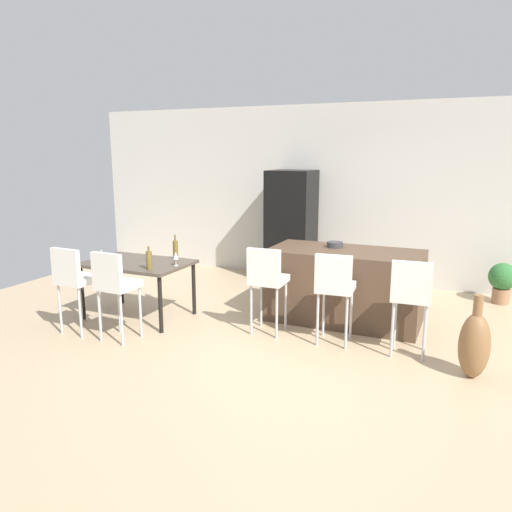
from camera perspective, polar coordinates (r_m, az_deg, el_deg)
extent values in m
plane|color=tan|center=(5.93, 5.40, -9.12)|extent=(10.00, 10.00, 0.00)
cube|color=beige|center=(8.27, 11.89, 7.01)|extent=(10.00, 0.12, 2.90)
cube|color=#4C3828|center=(6.37, 10.24, -3.40)|extent=(1.89, 0.93, 0.92)
cube|color=silver|center=(5.81, 1.50, -2.75)|extent=(0.41, 0.41, 0.08)
cube|color=silver|center=(5.61, 0.89, -0.99)|extent=(0.40, 0.07, 0.36)
cylinder|color=#B2B2B7|center=(6.11, 0.61, -5.39)|extent=(0.03, 0.03, 0.61)
cylinder|color=#B2B2B7|center=(6.00, 3.46, -5.72)|extent=(0.03, 0.03, 0.61)
cylinder|color=#B2B2B7|center=(5.83, -0.56, -6.25)|extent=(0.03, 0.03, 0.61)
cylinder|color=#B2B2B7|center=(5.72, 2.42, -6.63)|extent=(0.03, 0.03, 0.61)
cube|color=silver|center=(5.57, 9.21, -3.58)|extent=(0.43, 0.43, 0.08)
cube|color=silver|center=(5.35, 8.96, -1.77)|extent=(0.40, 0.09, 0.36)
cylinder|color=#B2B2B7|center=(5.85, 7.84, -6.31)|extent=(0.03, 0.03, 0.61)
cylinder|color=#B2B2B7|center=(5.79, 10.96, -6.59)|extent=(0.03, 0.03, 0.61)
cylinder|color=#B2B2B7|center=(5.55, 7.15, -7.30)|extent=(0.03, 0.03, 0.61)
cylinder|color=#B2B2B7|center=(5.49, 10.44, -7.60)|extent=(0.03, 0.03, 0.61)
cube|color=silver|center=(5.43, 17.57, -4.39)|extent=(0.42, 0.42, 0.08)
cube|color=silver|center=(5.21, 17.61, -2.57)|extent=(0.40, 0.08, 0.36)
cylinder|color=#B2B2B7|center=(5.69, 15.84, -7.17)|extent=(0.03, 0.03, 0.61)
cylinder|color=#B2B2B7|center=(5.68, 19.08, -7.43)|extent=(0.03, 0.03, 0.61)
cylinder|color=#B2B2B7|center=(5.39, 15.52, -8.24)|extent=(0.03, 0.03, 0.61)
cylinder|color=#B2B2B7|center=(5.38, 18.95, -8.51)|extent=(0.03, 0.03, 0.61)
cube|color=#4C4238|center=(6.53, -13.58, -0.82)|extent=(1.32, 0.88, 0.04)
cylinder|color=black|center=(7.27, -15.38, -2.63)|extent=(0.05, 0.05, 0.70)
cylinder|color=black|center=(6.59, -7.22, -3.78)|extent=(0.05, 0.05, 0.70)
cylinder|color=black|center=(6.72, -19.50, -4.08)|extent=(0.05, 0.05, 0.70)
cylinder|color=black|center=(5.98, -11.03, -5.56)|extent=(0.05, 0.05, 0.70)
cube|color=silver|center=(6.19, -19.91, -2.57)|extent=(0.42, 0.42, 0.08)
cube|color=silver|center=(6.03, -21.22, -0.89)|extent=(0.40, 0.08, 0.36)
cylinder|color=#B2B2B7|center=(6.50, -19.67, -5.04)|extent=(0.03, 0.03, 0.61)
cylinder|color=#B2B2B7|center=(6.28, -17.62, -5.49)|extent=(0.03, 0.03, 0.61)
cylinder|color=#B2B2B7|center=(6.29, -21.76, -5.75)|extent=(0.03, 0.03, 0.61)
cylinder|color=#B2B2B7|center=(6.06, -19.72, -6.24)|extent=(0.03, 0.03, 0.61)
cube|color=silver|center=(5.80, -15.65, -3.24)|extent=(0.42, 0.42, 0.08)
cube|color=silver|center=(5.63, -16.93, -1.47)|extent=(0.40, 0.08, 0.36)
cylinder|color=#B2B2B7|center=(6.11, -15.58, -5.83)|extent=(0.03, 0.03, 0.61)
cylinder|color=#B2B2B7|center=(5.91, -13.26, -6.32)|extent=(0.03, 0.03, 0.61)
cylinder|color=#B2B2B7|center=(5.89, -17.67, -6.63)|extent=(0.03, 0.03, 0.61)
cylinder|color=#B2B2B7|center=(5.68, -15.33, -7.17)|extent=(0.03, 0.03, 0.61)
cylinder|color=brown|center=(6.05, -12.30, -0.50)|extent=(0.07, 0.07, 0.22)
cylinder|color=brown|center=(6.02, -12.36, 0.82)|extent=(0.02, 0.02, 0.06)
cylinder|color=brown|center=(6.60, -9.32, 0.74)|extent=(0.07, 0.07, 0.24)
cylinder|color=brown|center=(6.57, -9.36, 2.10)|extent=(0.02, 0.02, 0.08)
cylinder|color=silver|center=(6.58, -17.41, -0.75)|extent=(0.06, 0.06, 0.00)
cylinder|color=silver|center=(6.57, -17.44, -0.39)|extent=(0.01, 0.01, 0.08)
cone|color=silver|center=(6.55, -17.48, 0.34)|extent=(0.07, 0.07, 0.09)
cylinder|color=silver|center=(6.21, -9.26, -1.09)|extent=(0.06, 0.06, 0.00)
cylinder|color=silver|center=(6.20, -9.27, -0.71)|extent=(0.01, 0.01, 0.08)
cone|color=silver|center=(6.18, -9.30, 0.06)|extent=(0.07, 0.07, 0.09)
cube|color=black|center=(8.19, 4.11, 3.45)|extent=(0.72, 0.68, 1.84)
cylinder|color=#333338|center=(6.43, 9.12, 1.32)|extent=(0.21, 0.21, 0.07)
ellipsoid|color=brown|center=(5.19, 23.98, -9.50)|extent=(0.29, 0.29, 0.64)
cylinder|color=brown|center=(5.06, 24.36, -5.25)|extent=(0.09, 0.09, 0.20)
cylinder|color=#996B4C|center=(7.89, 26.52, -4.15)|extent=(0.24, 0.24, 0.22)
sphere|color=#2D6B33|center=(7.82, 26.71, -2.14)|extent=(0.39, 0.39, 0.39)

